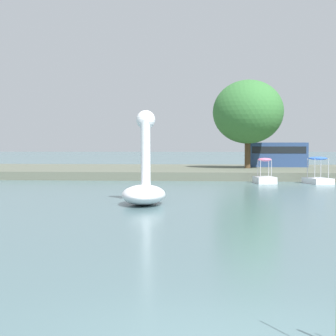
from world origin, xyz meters
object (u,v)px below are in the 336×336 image
swan_boat (144,183)px  pedal_boat_pink (265,177)px  pedal_boat_blue (318,175)px  parked_van (278,154)px  tree_broadleaf_left (248,112)px

swan_boat → pedal_boat_pink: 14.36m
swan_boat → pedal_boat_pink: bearing=68.0°
pedal_boat_pink → pedal_boat_blue: 3.07m
swan_boat → parked_van: (7.41, 26.61, 0.82)m
pedal_boat_pink → tree_broadleaf_left: bearing=93.4°
tree_broadleaf_left → pedal_boat_blue: bearing=-70.0°
pedal_boat_blue → tree_broadleaf_left: (-3.66, 10.03, 4.31)m
pedal_boat_pink → tree_broadleaf_left: size_ratio=0.28×
tree_broadleaf_left → parked_van: tree_broadleaf_left is taller
tree_broadleaf_left → parked_van: 5.37m
swan_boat → pedal_boat_blue: 15.64m
tree_broadleaf_left → parked_van: size_ratio=1.64×
pedal_boat_pink → swan_boat: bearing=-112.0°
swan_boat → parked_van: swan_boat is taller
swan_boat → pedal_boat_blue: size_ratio=1.61×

